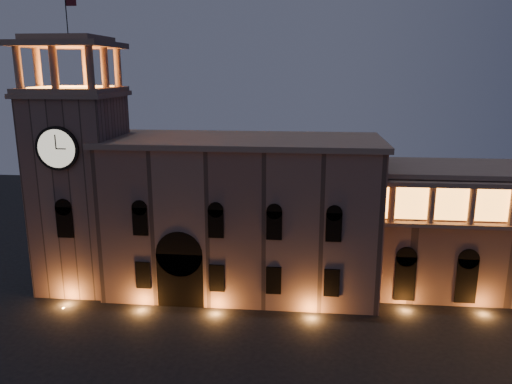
% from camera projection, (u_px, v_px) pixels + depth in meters
% --- Properties ---
extents(government_building, '(30.80, 12.80, 17.60)m').
position_uv_depth(government_building, '(242.00, 215.00, 56.94)').
color(government_building, '#7E5E52').
rests_on(government_building, ground).
extents(clock_tower, '(9.80, 9.80, 32.40)m').
position_uv_depth(clock_tower, '(81.00, 181.00, 56.90)').
color(clock_tower, '#7E5E52').
rests_on(clock_tower, ground).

